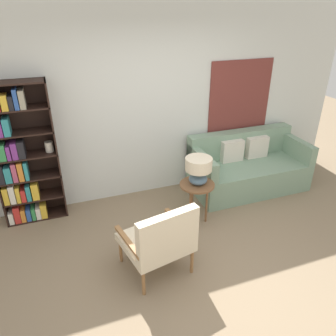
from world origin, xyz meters
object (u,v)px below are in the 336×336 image
couch (247,168)px  side_table (197,189)px  bookshelf (19,160)px  table_lamp (199,169)px  armchair (161,239)px

couch → side_table: (-1.14, -0.58, 0.17)m
couch → side_table: couch is taller
bookshelf → couch: bookshelf is taller
bookshelf → side_table: bearing=-21.7°
side_table → bookshelf: bearing=158.3°
couch → side_table: 1.29m
table_lamp → side_table: bearing=167.8°
armchair → table_lamp: 1.14m
bookshelf → table_lamp: size_ratio=5.08×
armchair → couch: 2.35m
bookshelf → armchair: size_ratio=2.14×
armchair → side_table: size_ratio=1.52×
side_table → couch: bearing=27.0°
armchair → couch: (1.91, 1.36, -0.15)m
armchair → side_table: bearing=45.3°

